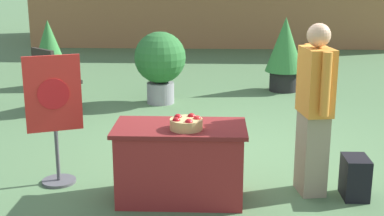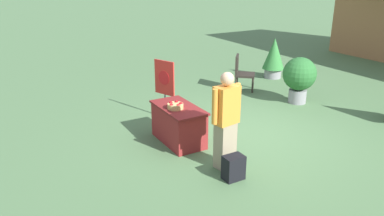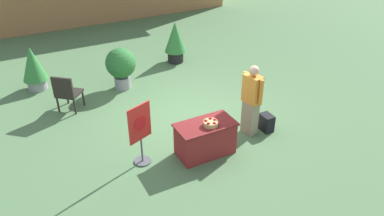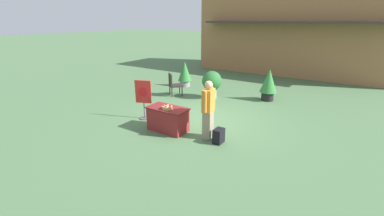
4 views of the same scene
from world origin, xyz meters
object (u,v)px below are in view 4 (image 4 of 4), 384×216
at_px(display_table, 168,119).
at_px(potted_plant_far_left, 212,82).
at_px(backpack, 219,136).
at_px(poster_board, 144,98).
at_px(person_visitor, 208,110).
at_px(potted_plant_near_left, 185,73).
at_px(apple_basket, 167,107).
at_px(patio_chair, 173,83).
at_px(potted_plant_far_right, 269,83).

height_order(display_table, potted_plant_far_left, potted_plant_far_left).
relative_size(backpack, poster_board, 0.31).
height_order(display_table, poster_board, poster_board).
bearing_deg(person_visitor, potted_plant_near_left, -58.31).
relative_size(poster_board, potted_plant_near_left, 1.07).
bearing_deg(potted_plant_far_left, person_visitor, -62.50).
bearing_deg(apple_basket, patio_chair, 124.45).
bearing_deg(poster_board, patio_chair, 175.73).
bearing_deg(apple_basket, display_table, 123.67).
relative_size(patio_chair, potted_plant_near_left, 0.79).
bearing_deg(person_visitor, apple_basket, 4.81).
relative_size(display_table, potted_plant_far_left, 1.06).
bearing_deg(patio_chair, potted_plant_near_left, 58.37).
xyz_separation_m(apple_basket, potted_plant_far_left, (-0.63, 3.93, -0.10)).
distance_m(poster_board, potted_plant_far_right, 5.38).
xyz_separation_m(apple_basket, person_visitor, (1.25, 0.31, 0.07)).
bearing_deg(patio_chair, potted_plant_far_right, -26.76).
height_order(person_visitor, poster_board, person_visitor).
height_order(poster_board, potted_plant_near_left, poster_board).
bearing_deg(patio_chair, person_visitor, -89.96).
distance_m(backpack, patio_chair, 5.07).
distance_m(poster_board, patio_chair, 3.03).
xyz_separation_m(potted_plant_near_left, potted_plant_far_right, (4.39, -0.08, 0.06)).
distance_m(backpack, potted_plant_far_left, 4.42).
distance_m(apple_basket, potted_plant_far_left, 3.98).
height_order(backpack, potted_plant_near_left, potted_plant_near_left).
height_order(poster_board, potted_plant_far_left, poster_board).
distance_m(potted_plant_near_left, potted_plant_far_left, 2.46).
relative_size(patio_chair, potted_plant_far_right, 0.74).
distance_m(apple_basket, potted_plant_far_right, 5.18).
bearing_deg(potted_plant_near_left, patio_chair, -72.19).
xyz_separation_m(apple_basket, potted_plant_far_right, (1.56, 4.94, -0.06)).
relative_size(person_visitor, patio_chair, 1.70).
xyz_separation_m(poster_board, patio_chair, (-0.90, 2.89, -0.19)).
xyz_separation_m(patio_chair, potted_plant_far_right, (3.85, 1.61, 0.19)).
bearing_deg(potted_plant_near_left, poster_board, -72.52).
distance_m(display_table, potted_plant_near_left, 5.66).
relative_size(person_visitor, poster_board, 1.25).
height_order(potted_plant_near_left, potted_plant_far_left, potted_plant_near_left).
bearing_deg(display_table, potted_plant_far_right, 71.48).
bearing_deg(potted_plant_near_left, potted_plant_far_right, -1.10).
bearing_deg(poster_board, potted_plant_near_left, 175.92).
bearing_deg(apple_basket, potted_plant_far_left, 99.16).
relative_size(poster_board, potted_plant_far_right, 1.01).
bearing_deg(potted_plant_near_left, apple_basket, -60.61).
bearing_deg(poster_board, potted_plant_far_right, 125.22).
bearing_deg(patio_chair, display_table, -104.97).
relative_size(patio_chair, potted_plant_far_left, 0.84).
xyz_separation_m(apple_basket, backpack, (1.67, 0.20, -0.60)).
relative_size(display_table, poster_board, 0.93).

